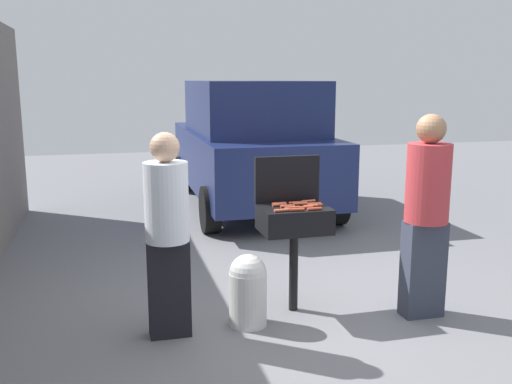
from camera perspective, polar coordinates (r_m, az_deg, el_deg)
name	(u,v)px	position (r m, az deg, el deg)	size (l,w,h in m)	color
ground_plane	(306,316)	(5.17, 5.01, -12.18)	(24.00, 24.00, 0.00)	slate
bbq_grill	(294,223)	(5.04, 3.82, -3.12)	(0.60, 0.44, 0.95)	black
grill_lid_open	(287,179)	(5.17, 3.11, 1.29)	(0.60, 0.05, 0.42)	black
hot_dog_0	(296,203)	(5.11, 3.98, -1.08)	(0.03, 0.03, 0.13)	#AD4228
hot_dog_1	(300,204)	(5.08, 4.42, -1.16)	(0.03, 0.03, 0.13)	#C6593D
hot_dog_2	(292,208)	(4.92, 3.61, -1.57)	(0.03, 0.03, 0.13)	#B74C33
hot_dog_3	(308,201)	(5.19, 5.23, -0.92)	(0.03, 0.03, 0.13)	#B74C33
hot_dog_4	(281,210)	(4.82, 2.55, -1.83)	(0.03, 0.03, 0.13)	#C6593D
hot_dog_5	(314,204)	(5.08, 5.79, -1.19)	(0.03, 0.03, 0.13)	#C6593D
hot_dog_6	(288,206)	(4.98, 3.16, -1.42)	(0.03, 0.03, 0.13)	#B74C33
hot_dog_7	(310,206)	(4.99, 5.45, -1.40)	(0.03, 0.03, 0.13)	#AD4228
hot_dog_8	(314,209)	(4.90, 5.81, -1.66)	(0.03, 0.03, 0.13)	#AD4228
hot_dog_9	(279,205)	(5.03, 2.35, -1.27)	(0.03, 0.03, 0.13)	#B74C33
hot_dog_10	(279,204)	(5.07, 2.28, -1.16)	(0.03, 0.03, 0.13)	#AD4228
hot_dog_11	(297,210)	(4.85, 4.08, -1.76)	(0.03, 0.03, 0.13)	#AD4228
hot_dog_12	(306,207)	(4.94, 5.00, -1.53)	(0.03, 0.03, 0.13)	#AD4228
hot_dog_13	(315,205)	(5.04, 5.90, -1.29)	(0.03, 0.03, 0.13)	#B74C33
propane_tank	(248,289)	(4.87, -0.81, -9.59)	(0.32, 0.32, 0.62)	silver
person_left	(167,228)	(4.56, -8.83, -3.59)	(0.35, 0.35, 1.65)	black
person_right	(426,209)	(5.09, 16.62, -1.64)	(0.37, 0.37, 1.77)	#333847
parked_minivan	(250,144)	(9.23, -0.62, 4.83)	(2.06, 4.42, 2.02)	navy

